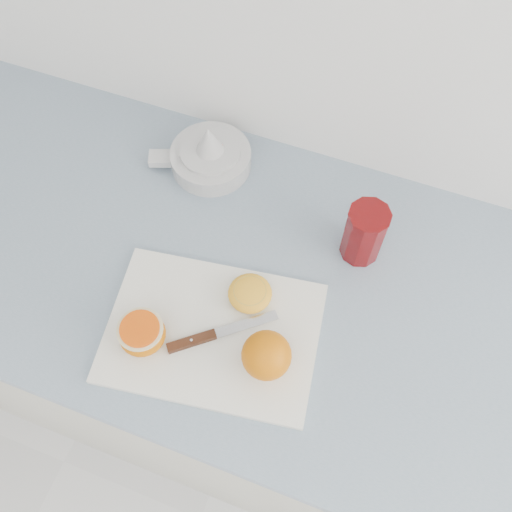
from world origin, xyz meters
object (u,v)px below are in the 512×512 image
at_px(counter, 229,347).
at_px(cutting_board, 213,333).
at_px(half_orange, 142,334).
at_px(red_tumbler, 364,235).
at_px(citrus_juicer, 210,156).

distance_m(counter, cutting_board, 0.47).
bearing_deg(half_orange, counter, 72.41).
bearing_deg(cutting_board, red_tumbler, 52.46).
bearing_deg(citrus_juicer, counter, -63.48).
relative_size(counter, citrus_juicer, 12.70).
distance_m(half_orange, red_tumbler, 0.41).
relative_size(cutting_board, half_orange, 4.57).
bearing_deg(red_tumbler, citrus_juicer, 165.57).
height_order(half_orange, red_tumbler, red_tumbler).
xyz_separation_m(counter, cutting_board, (0.04, -0.13, 0.45)).
bearing_deg(red_tumbler, counter, -153.62).
relative_size(cutting_board, red_tumbler, 2.92).
bearing_deg(cutting_board, half_orange, -152.64).
relative_size(citrus_juicer, red_tumbler, 1.64).
relative_size(counter, cutting_board, 7.15).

